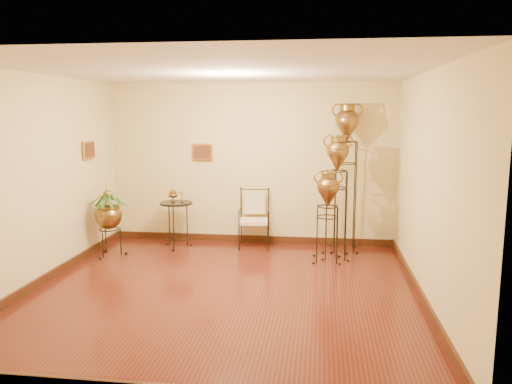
# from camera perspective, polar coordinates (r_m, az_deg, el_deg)

# --- Properties ---
(ground) EXTENTS (5.00, 5.00, 0.00)m
(ground) POSITION_cam_1_polar(r_m,az_deg,el_deg) (6.63, -3.67, -11.20)
(ground) COLOR #561B14
(ground) RESTS_ON ground
(room_shell) EXTENTS (5.02, 5.02, 2.81)m
(room_shell) POSITION_cam_1_polar(r_m,az_deg,el_deg) (6.25, -3.88, 3.90)
(room_shell) COLOR beige
(room_shell) RESTS_ON ground
(amphora_tall) EXTENTS (0.51, 0.51, 2.46)m
(amphora_tall) POSITION_cam_1_polar(r_m,az_deg,el_deg) (8.32, 10.20, 1.81)
(amphora_tall) COLOR black
(amphora_tall) RESTS_ON ground
(amphora_mid) EXTENTS (0.53, 0.53, 1.98)m
(amphora_mid) POSITION_cam_1_polar(r_m,az_deg,el_deg) (7.91, 9.19, -0.44)
(amphora_mid) COLOR black
(amphora_mid) RESTS_ON ground
(amphora_short) EXTENTS (0.55, 0.55, 1.44)m
(amphora_short) POSITION_cam_1_polar(r_m,az_deg,el_deg) (7.77, 8.17, -2.71)
(amphora_short) COLOR black
(amphora_short) RESTS_ON ground
(planter_urn) EXTENTS (0.74, 0.74, 1.25)m
(planter_urn) POSITION_cam_1_polar(r_m,az_deg,el_deg) (8.34, -16.52, -2.29)
(planter_urn) COLOR black
(planter_urn) RESTS_ON ground
(armchair) EXTENTS (0.60, 0.56, 0.99)m
(armchair) POSITION_cam_1_polar(r_m,az_deg,el_deg) (8.51, -0.22, -3.08)
(armchair) COLOR black
(armchair) RESTS_ON ground
(side_table) EXTENTS (0.57, 0.57, 0.99)m
(side_table) POSITION_cam_1_polar(r_m,az_deg,el_deg) (8.63, -9.06, -3.61)
(side_table) COLOR black
(side_table) RESTS_ON ground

